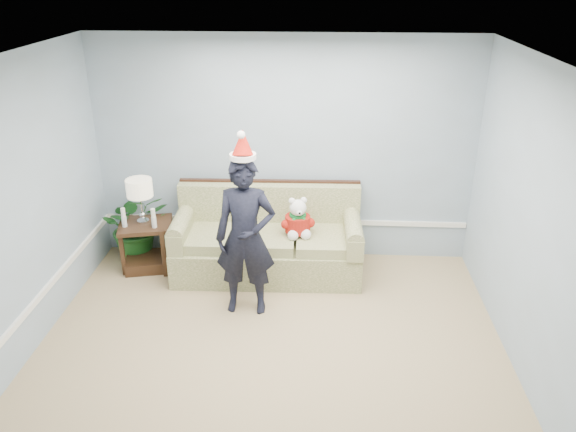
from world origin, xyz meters
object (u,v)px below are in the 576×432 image
(side_table, at_px, (148,250))
(teddy_bear, at_px, (298,222))
(table_lamp, at_px, (140,190))
(houseplant, at_px, (136,225))
(man, at_px, (246,237))
(sofa, at_px, (268,243))

(side_table, relative_size, teddy_bear, 1.51)
(table_lamp, height_order, houseplant, table_lamp)
(houseplant, height_order, man, man)
(table_lamp, distance_m, houseplant, 0.64)
(teddy_bear, bearing_deg, man, -136.60)
(houseplant, height_order, teddy_bear, teddy_bear)
(houseplant, xyz_separation_m, man, (1.51, -1.08, 0.41))
(side_table, height_order, man, man)
(table_lamp, bearing_deg, man, -32.23)
(side_table, height_order, table_lamp, table_lamp)
(side_table, bearing_deg, teddy_bear, -2.95)
(table_lamp, height_order, teddy_bear, table_lamp)
(table_lamp, bearing_deg, teddy_bear, -3.75)
(sofa, xyz_separation_m, houseplant, (-1.65, 0.23, 0.07))
(man, bearing_deg, table_lamp, 147.60)
(sofa, height_order, side_table, sofa)
(table_lamp, xyz_separation_m, houseplant, (-0.17, 0.23, -0.57))
(side_table, bearing_deg, man, -32.00)
(teddy_bear, bearing_deg, table_lamp, 164.24)
(teddy_bear, bearing_deg, side_table, 165.04)
(table_lamp, xyz_separation_m, man, (1.33, -0.84, -0.15))
(side_table, bearing_deg, table_lamp, 139.10)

